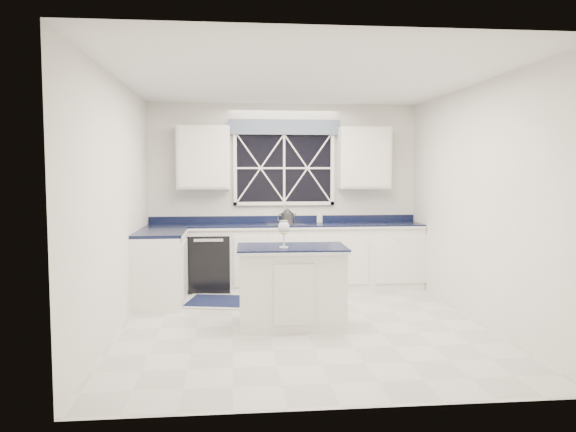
{
  "coord_description": "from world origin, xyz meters",
  "views": [
    {
      "loc": [
        -0.78,
        -6.1,
        1.71
      ],
      "look_at": [
        -0.12,
        0.4,
        1.18
      ],
      "focal_mm": 35.0,
      "sensor_mm": 36.0,
      "label": 1
    }
  ],
  "objects": [
    {
      "name": "ground",
      "position": [
        0.0,
        0.0,
        0.0
      ],
      "size": [
        4.5,
        4.5,
        0.0
      ],
      "primitive_type": "plane",
      "color": "#A2A29D",
      "rests_on": "ground"
    },
    {
      "name": "base_cabinets",
      "position": [
        -0.33,
        1.78,
        0.45
      ],
      "size": [
        3.99,
        1.6,
        0.9
      ],
      "color": "silver",
      "rests_on": "ground"
    },
    {
      "name": "faucet",
      "position": [
        0.0,
        2.14,
        1.1
      ],
      "size": [
        0.05,
        0.2,
        0.3
      ],
      "color": "silver",
      "rests_on": "countertop"
    },
    {
      "name": "back_wall",
      "position": [
        0.0,
        2.25,
        1.35
      ],
      "size": [
        4.0,
        0.1,
        2.7
      ],
      "primitive_type": "cube",
      "color": "beige",
      "rests_on": "ground"
    },
    {
      "name": "window",
      "position": [
        0.0,
        2.2,
        1.83
      ],
      "size": [
        1.65,
        0.09,
        1.26
      ],
      "color": "black",
      "rests_on": "ground"
    },
    {
      "name": "soap_bottle",
      "position": [
        0.53,
        2.16,
        1.02
      ],
      "size": [
        0.1,
        0.1,
        0.17
      ],
      "primitive_type": "imported",
      "rotation": [
        0.0,
        0.0,
        -0.37
      ],
      "color": "silver",
      "rests_on": "countertop"
    },
    {
      "name": "countertop",
      "position": [
        0.0,
        1.95,
        0.92
      ],
      "size": [
        3.98,
        0.64,
        0.04
      ],
      "primitive_type": "cube",
      "color": "black",
      "rests_on": "base_cabinets"
    },
    {
      "name": "dishwasher",
      "position": [
        -1.1,
        1.95,
        0.41
      ],
      "size": [
        0.6,
        0.58,
        0.82
      ],
      "primitive_type": "cube",
      "color": "black",
      "rests_on": "ground"
    },
    {
      "name": "rug",
      "position": [
        -0.75,
        1.12,
        0.01
      ],
      "size": [
        1.48,
        1.08,
        0.02
      ],
      "rotation": [
        0.0,
        0.0,
        -0.21
      ],
      "color": "#A4A49F",
      "rests_on": "ground"
    },
    {
      "name": "island",
      "position": [
        -0.13,
        -0.05,
        0.45
      ],
      "size": [
        1.21,
        0.75,
        0.89
      ],
      "rotation": [
        0.0,
        0.0,
        -0.02
      ],
      "color": "silver",
      "rests_on": "ground"
    },
    {
      "name": "upper_cabinets",
      "position": [
        0.0,
        2.08,
        1.9
      ],
      "size": [
        3.1,
        0.34,
        0.9
      ],
      "color": "silver",
      "rests_on": "ground"
    },
    {
      "name": "kettle",
      "position": [
        0.03,
        2.0,
        1.04
      ],
      "size": [
        0.3,
        0.26,
        0.23
      ],
      "rotation": [
        0.0,
        0.0,
        0.43
      ],
      "color": "#2D2D30",
      "rests_on": "countertop"
    },
    {
      "name": "wine_glass",
      "position": [
        -0.22,
        -0.14,
        1.09
      ],
      "size": [
        0.12,
        0.12,
        0.29
      ],
      "color": "silver",
      "rests_on": "island"
    }
  ]
}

